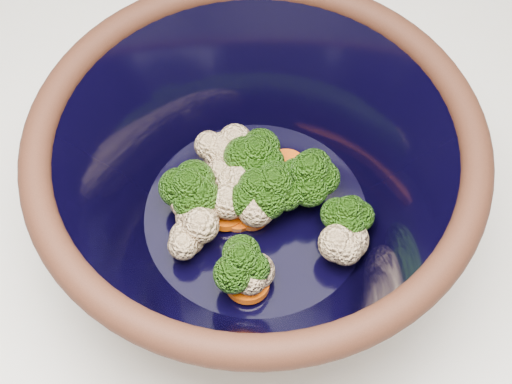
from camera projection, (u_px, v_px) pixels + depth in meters
name	position (u px, v px, depth m)	size (l,w,h in m)	color
counter	(247.00, 380.00, 0.98)	(1.20, 1.20, 0.90)	white
mixing_bowl	(256.00, 182.00, 0.52)	(0.32, 0.32, 0.14)	black
vegetable_pile	(257.00, 196.00, 0.54)	(0.16, 0.14, 0.06)	#608442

